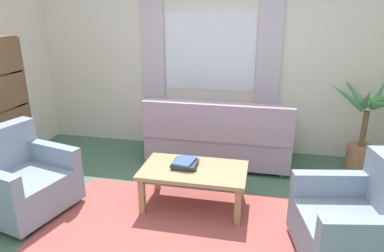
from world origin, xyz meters
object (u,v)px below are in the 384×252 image
Objects in this scene: book_stack_on_table at (185,163)px; potted_plant at (366,129)px; armchair_right at (359,224)px; couch at (218,138)px; armchair_left at (20,180)px; coffee_table at (194,173)px.

book_stack_on_table is 2.43m from potted_plant.
potted_plant is (0.47, 1.87, 0.22)m from armchair_right.
couch is 2.44m from armchair_left.
armchair_right is 1.94m from potted_plant.
couch is at bearing -35.18° from armchair_left.
couch is at bearing -151.51° from armchair_right.
potted_plant is (1.86, 0.16, 0.21)m from couch.
potted_plant is (1.97, 1.30, 0.19)m from coffee_table.
potted_plant reaches higher than armchair_left.
coffee_table is (-0.10, -1.14, 0.01)m from couch.
couch is 1.88m from potted_plant.
armchair_left and armchair_right have the same top height.
couch is 1.73× the size of coffee_table.
armchair_right reaches higher than book_stack_on_table.
coffee_table is at bearing -19.62° from book_stack_on_table.
armchair_left is 1.80m from coffee_table.
armchair_left is at bearing -165.01° from coffee_table.
coffee_table is 3.72× the size of book_stack_on_table.
armchair_right is (1.39, -1.71, -0.01)m from couch.
coffee_table is 2.37m from potted_plant.
couch is at bearing 79.34° from book_stack_on_table.
book_stack_on_table reaches higher than coffee_table.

